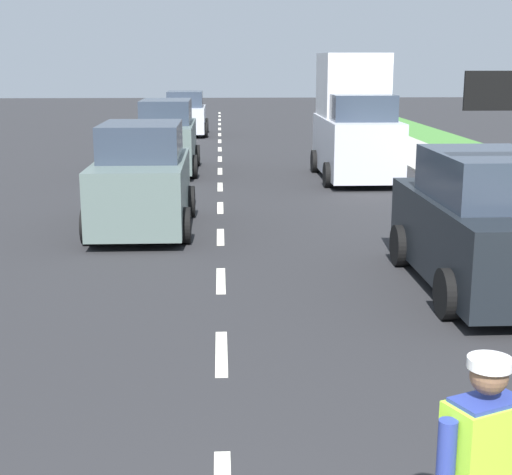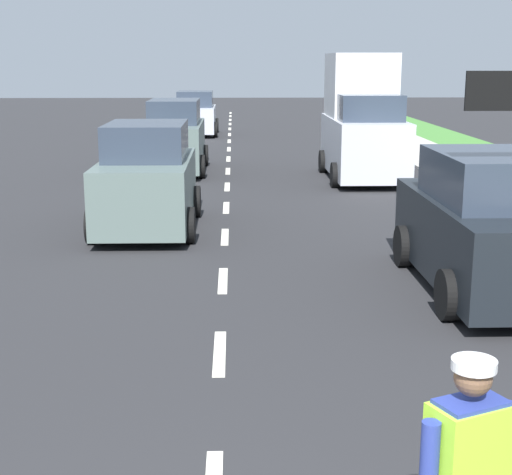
{
  "view_description": "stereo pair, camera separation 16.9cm",
  "coord_description": "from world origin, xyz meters",
  "views": [
    {
      "loc": [
        0.01,
        -2.62,
        3.32
      ],
      "look_at": [
        0.46,
        6.91,
        1.1
      ],
      "focal_mm": 53.36,
      "sensor_mm": 36.0,
      "label": 1
    },
    {
      "loc": [
        0.18,
        -2.62,
        3.32
      ],
      "look_at": [
        0.46,
        6.91,
        1.1
      ],
      "focal_mm": 53.36,
      "sensor_mm": 36.0,
      "label": 2
    }
  ],
  "objects": [
    {
      "name": "car_parked_curbside",
      "position": [
        3.85,
        8.12,
        0.95
      ],
      "size": [
        1.96,
        4.33,
        2.05
      ],
      "color": "black",
      "rests_on": "ground"
    },
    {
      "name": "car_oncoming_lead",
      "position": [
        -1.55,
        12.49,
        0.99
      ],
      "size": [
        2.0,
        3.98,
        2.13
      ],
      "color": "slate",
      "rests_on": "ground"
    },
    {
      "name": "traffic_cone_near",
      "position": [
        2.32,
        3.02,
        0.3
      ],
      "size": [
        0.36,
        0.36,
        0.61
      ],
      "color": "black",
      "rests_on": "ground"
    },
    {
      "name": "ground_plane",
      "position": [
        0.0,
        21.0,
        0.0
      ],
      "size": [
        96.0,
        96.0,
        0.0
      ],
      "primitive_type": "plane",
      "color": "#28282B"
    },
    {
      "name": "car_oncoming_third",
      "position": [
        -1.56,
        32.62,
        0.92
      ],
      "size": [
        2.04,
        3.9,
        1.98
      ],
      "color": "silver",
      "rests_on": "ground"
    },
    {
      "name": "delivery_truck",
      "position": [
        3.88,
        19.17,
        1.61
      ],
      "size": [
        2.16,
        4.6,
        3.54
      ],
      "color": "silver",
      "rests_on": "ground"
    },
    {
      "name": "car_oncoming_second",
      "position": [
        -1.61,
        20.68,
        1.01
      ],
      "size": [
        1.92,
        4.34,
        2.18
      ],
      "color": "slate",
      "rests_on": "ground"
    },
    {
      "name": "lane_center_line",
      "position": [
        0.0,
        25.2,
        0.0
      ],
      "size": [
        0.14,
        46.4,
        0.01
      ],
      "color": "silver",
      "rests_on": "ground"
    }
  ]
}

